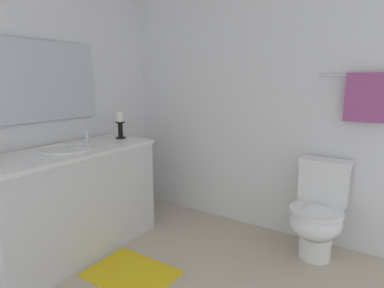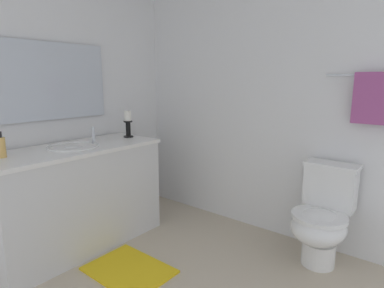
{
  "view_description": "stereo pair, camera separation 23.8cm",
  "coord_description": "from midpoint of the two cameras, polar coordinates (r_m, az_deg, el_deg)",
  "views": [
    {
      "loc": [
        1.02,
        -1.4,
        1.36
      ],
      "look_at": [
        -0.26,
        0.56,
        0.89
      ],
      "focal_mm": 29.85,
      "sensor_mm": 36.0,
      "label": 1
    },
    {
      "loc": [
        1.21,
        -1.26,
        1.36
      ],
      "look_at": [
        -0.26,
        0.56,
        0.89
      ],
      "focal_mm": 29.85,
      "sensor_mm": 36.0,
      "label": 2
    }
  ],
  "objects": [
    {
      "name": "sink_basin",
      "position": [
        2.67,
        -18.01,
        -1.34
      ],
      "size": [
        0.4,
        0.4,
        0.24
      ],
      "color": "white",
      "rests_on": "vanity_cabinet"
    },
    {
      "name": "towel_bar",
      "position": [
        2.62,
        32.63,
        10.37
      ],
      "size": [
        0.68,
        0.02,
        0.02
      ],
      "primitive_type": "cylinder",
      "rotation": [
        0.0,
        1.57,
        0.0
      ],
      "color": "silver"
    },
    {
      "name": "towel_near_vanity",
      "position": [
        2.61,
        32.21,
        6.89
      ],
      "size": [
        0.28,
        0.03,
        0.36
      ],
      "primitive_type": "cube",
      "color": "#A54C8C",
      "rests_on": "towel_bar"
    },
    {
      "name": "mirror",
      "position": [
        2.85,
        -21.86,
        10.36
      ],
      "size": [
        0.02,
        1.01,
        0.63
      ],
      "primitive_type": "cube",
      "color": "silver"
    },
    {
      "name": "candle_holder_tall",
      "position": [
        2.99,
        -9.16,
        3.63
      ],
      "size": [
        0.09,
        0.09,
        0.25
      ],
      "color": "black",
      "rests_on": "vanity_cabinet"
    },
    {
      "name": "wall_back",
      "position": [
        2.89,
        16.38,
        8.17
      ],
      "size": [
        2.82,
        0.04,
        2.45
      ],
      "primitive_type": "cube",
      "color": "white",
      "rests_on": "ground"
    },
    {
      "name": "toilet",
      "position": [
        2.64,
        24.67,
        -11.94
      ],
      "size": [
        0.39,
        0.54,
        0.75
      ],
      "color": "white",
      "rests_on": "ground"
    },
    {
      "name": "soap_bottle",
      "position": [
        2.47,
        -28.64,
        -0.49
      ],
      "size": [
        0.06,
        0.06,
        0.18
      ],
      "color": "#E5B259",
      "rests_on": "vanity_cabinet"
    },
    {
      "name": "vanity_cabinet",
      "position": [
        2.77,
        -17.55,
        -9.04
      ],
      "size": [
        0.58,
        1.38,
        0.84
      ],
      "color": "silver",
      "rests_on": "ground"
    },
    {
      "name": "wall_left",
      "position": [
        2.85,
        -23.56,
        7.66
      ],
      "size": [
        0.04,
        2.67,
        2.45
      ],
      "primitive_type": "cube",
      "color": "white",
      "rests_on": "ground"
    },
    {
      "name": "bath_mat",
      "position": [
        2.51,
        -8.36,
        -21.46
      ],
      "size": [
        0.6,
        0.44,
        0.02
      ],
      "primitive_type": "cube",
      "color": "yellow",
      "rests_on": "ground"
    }
  ]
}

